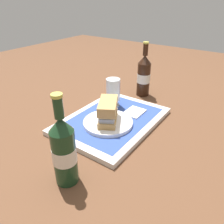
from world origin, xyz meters
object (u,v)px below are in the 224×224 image
object	(u,v)px
beer_bottle	(144,75)
beer_glass	(113,92)
sandwich	(108,111)
plate	(108,123)
second_bottle	(64,150)

from	to	relation	value
beer_bottle	beer_glass	bearing A→B (deg)	172.68
sandwich	beer_bottle	distance (m)	0.37
sandwich	beer_glass	size ratio (longest dim) A/B	1.16
plate	beer_glass	bearing A→B (deg)	27.83
sandwich	beer_glass	distance (m)	0.16
beer_glass	second_bottle	bearing A→B (deg)	-162.13
second_bottle	plate	bearing A→B (deg)	12.38
sandwich	beer_bottle	world-z (taller)	beer_bottle
sandwich	beer_bottle	xyz separation A→B (m)	(0.36, 0.04, 0.03)
plate	sandwich	bearing A→B (deg)	29.99
plate	second_bottle	xyz separation A→B (m)	(-0.28, -0.06, 0.08)
sandwich	beer_glass	world-z (taller)	beer_glass
beer_glass	beer_bottle	bearing A→B (deg)	-7.32
second_bottle	sandwich	bearing A→B (deg)	12.58
beer_glass	beer_bottle	distance (m)	0.23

